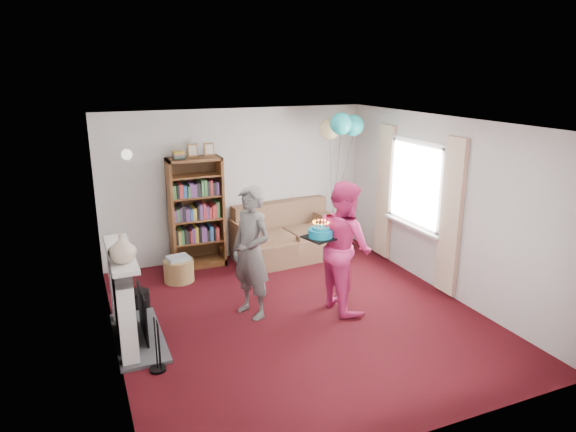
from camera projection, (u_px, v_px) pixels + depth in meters
name	position (u px, v px, depth m)	size (l,w,h in m)	color
ground	(298.00, 315.00, 6.72)	(5.00, 5.00, 0.00)	black
wall_back	(237.00, 184.00, 8.60)	(4.50, 0.02, 2.50)	silver
wall_left	(107.00, 248.00, 5.53)	(0.02, 5.00, 2.50)	silver
wall_right	(445.00, 206.00, 7.22)	(0.02, 5.00, 2.50)	silver
ceiling	(299.00, 122.00, 6.03)	(4.50, 5.00, 0.01)	white
fireplace	(128.00, 301.00, 5.97)	(0.55, 1.80, 1.12)	#3F3F42
window_bay	(415.00, 200.00, 7.75)	(0.14, 2.02, 2.20)	white
wall_sconce	(127.00, 154.00, 7.64)	(0.16, 0.23, 0.16)	gold
bookcase	(196.00, 213.00, 8.22)	(0.84, 0.42, 1.99)	#472B14
sofa	(286.00, 238.00, 8.72)	(1.73, 0.92, 0.92)	brown
wicker_basket	(179.00, 270.00, 7.76)	(0.45, 0.45, 0.40)	olive
person_striped	(251.00, 252.00, 6.52)	(0.63, 0.41, 1.73)	black
person_magenta	(344.00, 246.00, 6.72)	(0.85, 0.66, 1.75)	#D62A6C
birthday_cake	(321.00, 233.00, 6.51)	(0.38, 0.38, 0.22)	black
balloons	(341.00, 126.00, 8.26)	(0.68, 0.73, 1.79)	#3F3F3F
mantel_vase	(122.00, 248.00, 5.44)	(0.30, 0.30, 0.31)	beige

